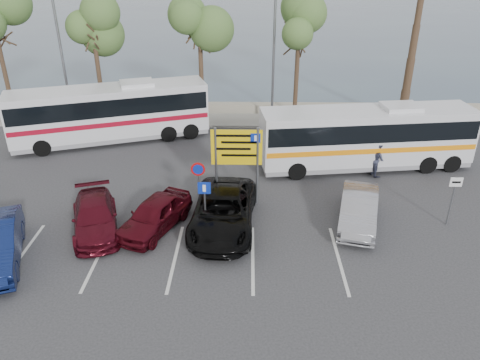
{
  "coord_description": "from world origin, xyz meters",
  "views": [
    {
      "loc": [
        1.49,
        -15.25,
        10.47
      ],
      "look_at": [
        1.15,
        3.0,
        1.24
      ],
      "focal_mm": 35.0,
      "sensor_mm": 36.0,
      "label": 1
    }
  ],
  "objects_px": {
    "street_lamp_left": "(61,52)",
    "coach_bus_left": "(111,115)",
    "car_maroon": "(95,217)",
    "car_silver_b": "(359,209)",
    "suv_black": "(223,211)",
    "car_red": "(155,215)",
    "direction_sign": "(237,153)",
    "pedestrian_far": "(377,159)",
    "street_lamp_right": "(274,53)",
    "coach_bus_right": "(366,140)"
  },
  "relations": [
    {
      "from": "car_silver_b",
      "to": "direction_sign",
      "type": "bearing_deg",
      "value": 175.46
    },
    {
      "from": "car_maroon",
      "to": "car_silver_b",
      "type": "bearing_deg",
      "value": -14.31
    },
    {
      "from": "street_lamp_left",
      "to": "street_lamp_right",
      "type": "height_order",
      "value": "same"
    },
    {
      "from": "suv_black",
      "to": "car_silver_b",
      "type": "bearing_deg",
      "value": 6.73
    },
    {
      "from": "car_red",
      "to": "street_lamp_right",
      "type": "bearing_deg",
      "value": 90.59
    },
    {
      "from": "coach_bus_left",
      "to": "car_silver_b",
      "type": "xyz_separation_m",
      "value": [
        12.58,
        -9.0,
        -0.92
      ]
    },
    {
      "from": "direction_sign",
      "to": "coach_bus_left",
      "type": "bearing_deg",
      "value": 135.78
    },
    {
      "from": "street_lamp_left",
      "to": "coach_bus_left",
      "type": "relative_size",
      "value": 0.71
    },
    {
      "from": "coach_bus_left",
      "to": "pedestrian_far",
      "type": "xyz_separation_m",
      "value": [
        14.44,
        -4.32,
        -0.73
      ]
    },
    {
      "from": "direction_sign",
      "to": "coach_bus_left",
      "type": "distance_m",
      "value": 10.5
    },
    {
      "from": "car_silver_b",
      "to": "suv_black",
      "type": "bearing_deg",
      "value": -162.26
    },
    {
      "from": "street_lamp_right",
      "to": "coach_bus_left",
      "type": "distance_m",
      "value": 10.41
    },
    {
      "from": "street_lamp_left",
      "to": "coach_bus_left",
      "type": "xyz_separation_m",
      "value": [
        3.5,
        -3.02,
        -3.0
      ]
    },
    {
      "from": "direction_sign",
      "to": "coach_bus_right",
      "type": "bearing_deg",
      "value": 30.93
    },
    {
      "from": "coach_bus_right",
      "to": "street_lamp_left",
      "type": "bearing_deg",
      "value": 159.83
    },
    {
      "from": "street_lamp_right",
      "to": "car_red",
      "type": "height_order",
      "value": "street_lamp_right"
    },
    {
      "from": "car_red",
      "to": "direction_sign",
      "type": "bearing_deg",
      "value": 57.76
    },
    {
      "from": "car_maroon",
      "to": "suv_black",
      "type": "height_order",
      "value": "suv_black"
    },
    {
      "from": "street_lamp_left",
      "to": "car_silver_b",
      "type": "bearing_deg",
      "value": -36.78
    },
    {
      "from": "street_lamp_left",
      "to": "direction_sign",
      "type": "height_order",
      "value": "street_lamp_left"
    },
    {
      "from": "street_lamp_right",
      "to": "coach_bus_left",
      "type": "bearing_deg",
      "value": -162.37
    },
    {
      "from": "street_lamp_left",
      "to": "street_lamp_right",
      "type": "bearing_deg",
      "value": 0.0
    },
    {
      "from": "street_lamp_left",
      "to": "car_red",
      "type": "bearing_deg",
      "value": -58.42
    },
    {
      "from": "direction_sign",
      "to": "coach_bus_right",
      "type": "distance_m",
      "value": 7.62
    },
    {
      "from": "coach_bus_right",
      "to": "car_silver_b",
      "type": "height_order",
      "value": "coach_bus_right"
    },
    {
      "from": "direction_sign",
      "to": "pedestrian_far",
      "type": "height_order",
      "value": "direction_sign"
    },
    {
      "from": "car_maroon",
      "to": "coach_bus_right",
      "type": "bearing_deg",
      "value": 9.3
    },
    {
      "from": "coach_bus_left",
      "to": "suv_black",
      "type": "xyz_separation_m",
      "value": [
        7.0,
        -9.37,
        -0.86
      ]
    },
    {
      "from": "coach_bus_right",
      "to": "suv_black",
      "type": "relative_size",
      "value": 2.03
    },
    {
      "from": "direction_sign",
      "to": "street_lamp_left",
      "type": "bearing_deg",
      "value": 136.83
    },
    {
      "from": "direction_sign",
      "to": "car_silver_b",
      "type": "distance_m",
      "value": 5.63
    },
    {
      "from": "coach_bus_right",
      "to": "car_silver_b",
      "type": "xyz_separation_m",
      "value": [
        -1.42,
        -5.59,
        -0.87
      ]
    },
    {
      "from": "direction_sign",
      "to": "car_maroon",
      "type": "height_order",
      "value": "direction_sign"
    },
    {
      "from": "street_lamp_left",
      "to": "direction_sign",
      "type": "relative_size",
      "value": 2.23
    },
    {
      "from": "car_maroon",
      "to": "car_red",
      "type": "bearing_deg",
      "value": -14.54
    },
    {
      "from": "street_lamp_left",
      "to": "car_red",
      "type": "xyz_separation_m",
      "value": [
        7.73,
        -12.57,
        -3.93
      ]
    },
    {
      "from": "coach_bus_left",
      "to": "pedestrian_far",
      "type": "relative_size",
      "value": 6.47
    },
    {
      "from": "direction_sign",
      "to": "coach_bus_right",
      "type": "height_order",
      "value": "direction_sign"
    },
    {
      "from": "car_silver_b",
      "to": "coach_bus_left",
      "type": "bearing_deg",
      "value": 158.37
    },
    {
      "from": "street_lamp_left",
      "to": "coach_bus_right",
      "type": "distance_m",
      "value": 18.89
    },
    {
      "from": "coach_bus_left",
      "to": "direction_sign",
      "type": "bearing_deg",
      "value": -44.22
    },
    {
      "from": "street_lamp_right",
      "to": "car_silver_b",
      "type": "bearing_deg",
      "value": -75.64
    },
    {
      "from": "coach_bus_right",
      "to": "suv_black",
      "type": "distance_m",
      "value": 9.23
    },
    {
      "from": "suv_black",
      "to": "pedestrian_far",
      "type": "distance_m",
      "value": 8.99
    },
    {
      "from": "coach_bus_right",
      "to": "suv_black",
      "type": "xyz_separation_m",
      "value": [
        -7.0,
        -5.96,
        -0.8
      ]
    },
    {
      "from": "direction_sign",
      "to": "car_red",
      "type": "relative_size",
      "value": 0.92
    },
    {
      "from": "street_lamp_right",
      "to": "coach_bus_left",
      "type": "xyz_separation_m",
      "value": [
        -9.5,
        -3.02,
        -3.0
      ]
    },
    {
      "from": "car_silver_b",
      "to": "car_red",
      "type": "bearing_deg",
      "value": -162.29
    },
    {
      "from": "car_red",
      "to": "car_silver_b",
      "type": "xyz_separation_m",
      "value": [
        8.35,
        0.55,
        0.01
      ]
    },
    {
      "from": "car_maroon",
      "to": "pedestrian_far",
      "type": "relative_size",
      "value": 2.45
    }
  ]
}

